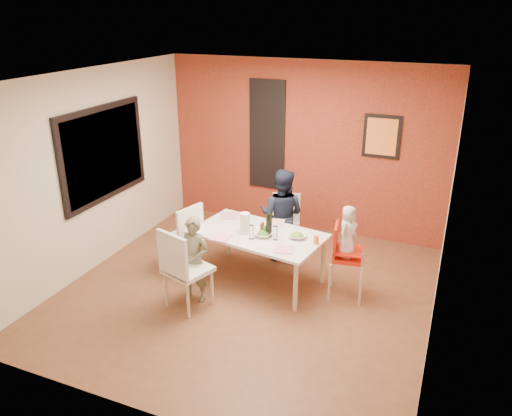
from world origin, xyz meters
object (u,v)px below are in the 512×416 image
at_px(chair_far, 286,220).
at_px(wine_bottle, 269,225).
at_px(child_near, 194,260).
at_px(high_chair, 344,254).
at_px(chair_near, 182,266).
at_px(child_far, 282,215).
at_px(chair_left, 185,235).
at_px(dining_table, 258,237).
at_px(toddler, 348,231).
at_px(paper_towel_roll, 245,223).

height_order(chair_far, wine_bottle, wine_bottle).
relative_size(child_near, wine_bottle, 3.64).
bearing_deg(high_chair, chair_far, 40.82).
relative_size(chair_near, high_chair, 1.08).
height_order(child_near, child_far, child_far).
bearing_deg(chair_far, chair_left, -148.21).
bearing_deg(chair_near, dining_table, -102.77).
bearing_deg(dining_table, toddler, 2.94).
xyz_separation_m(dining_table, toddler, (1.15, 0.06, 0.26)).
relative_size(chair_near, toddler, 1.59).
distance_m(chair_near, child_far, 1.82).
relative_size(child_far, paper_towel_roll, 4.82).
xyz_separation_m(chair_near, toddler, (1.72, 1.03, 0.32)).
height_order(wine_bottle, paper_towel_roll, wine_bottle).
xyz_separation_m(chair_far, paper_towel_roll, (-0.19, -1.04, 0.34)).
height_order(high_chair, paper_towel_roll, paper_towel_roll).
xyz_separation_m(high_chair, paper_towel_roll, (-1.27, -0.13, 0.25)).
distance_m(child_near, paper_towel_roll, 0.81).
relative_size(dining_table, chair_near, 1.73).
distance_m(chair_far, paper_towel_roll, 1.11).
xyz_separation_m(chair_near, chair_left, (-0.43, 0.81, -0.03)).
distance_m(child_far, toddler, 1.29).
relative_size(chair_near, child_near, 0.95).
xyz_separation_m(chair_left, wine_bottle, (1.16, 0.15, 0.29)).
distance_m(dining_table, child_near, 0.91).
distance_m(dining_table, child_far, 0.73).
height_order(chair_left, child_near, child_near).
distance_m(chair_left, paper_towel_roll, 0.90).
xyz_separation_m(chair_far, child_far, (0.02, -0.24, 0.18)).
height_order(chair_far, child_near, child_near).
bearing_deg(high_chair, chair_near, 112.04).
relative_size(wine_bottle, paper_towel_roll, 1.07).
relative_size(chair_far, chair_left, 0.89).
bearing_deg(child_near, wine_bottle, 45.23).
distance_m(chair_far, child_near, 1.79).
relative_size(high_chair, wine_bottle, 3.20).
height_order(dining_table, child_far, child_far).
xyz_separation_m(dining_table, chair_far, (0.04, 0.96, -0.14)).
xyz_separation_m(chair_near, chair_far, (0.62, 1.94, -0.09)).
bearing_deg(paper_towel_roll, wine_bottle, 11.01).
relative_size(chair_left, child_far, 0.73).
bearing_deg(toddler, child_far, 73.71).
relative_size(dining_table, high_chair, 1.86).
relative_size(child_near, child_far, 0.81).
height_order(chair_far, chair_left, chair_left).
bearing_deg(dining_table, child_far, 85.07).
height_order(dining_table, toddler, toddler).
height_order(chair_left, paper_towel_roll, chair_left).
bearing_deg(child_far, wine_bottle, 96.04).
bearing_deg(toddler, child_near, 130.12).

